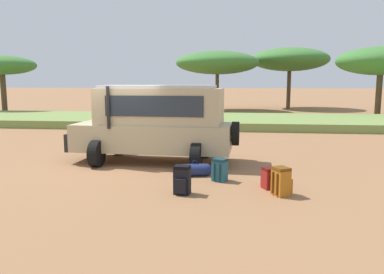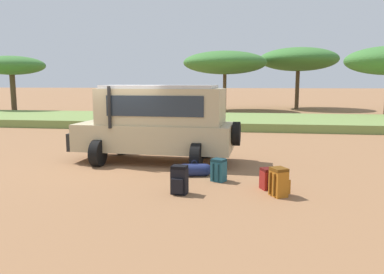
% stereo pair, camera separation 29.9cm
% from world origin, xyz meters
% --- Properties ---
extents(ground_plane, '(320.00, 320.00, 0.00)m').
position_xyz_m(ground_plane, '(0.00, 0.00, 0.00)').
color(ground_plane, '#936642').
extents(grass_bank, '(120.00, 7.00, 0.44)m').
position_xyz_m(grass_bank, '(0.00, 11.69, 0.22)').
color(grass_bank, olive).
rests_on(grass_bank, ground_plane).
extents(safari_vehicle, '(5.39, 2.87, 2.44)m').
position_xyz_m(safari_vehicle, '(1.03, 0.56, 1.29)').
color(safari_vehicle, tan).
rests_on(safari_vehicle, ground_plane).
extents(backpack_beside_front_wheel, '(0.48, 0.46, 0.65)m').
position_xyz_m(backpack_beside_front_wheel, '(4.56, -2.64, 0.32)').
color(backpack_beside_front_wheel, '#B26619').
rests_on(backpack_beside_front_wheel, ground_plane).
extents(backpack_cluster_center, '(0.39, 0.40, 0.66)m').
position_xyz_m(backpack_cluster_center, '(2.33, -2.81, 0.32)').
color(backpack_cluster_center, black).
rests_on(backpack_cluster_center, ground_plane).
extents(backpack_near_rear_wheel, '(0.43, 0.45, 0.59)m').
position_xyz_m(backpack_near_rear_wheel, '(3.13, -1.56, 0.29)').
color(backpack_near_rear_wheel, '#235B6B').
rests_on(backpack_near_rear_wheel, ground_plane).
extents(backpack_outermost, '(0.41, 0.46, 0.51)m').
position_xyz_m(backpack_outermost, '(4.34, -2.10, 0.25)').
color(backpack_outermost, maroon).
rests_on(backpack_outermost, ground_plane).
extents(duffel_bag_low_black_case, '(0.94, 0.45, 0.44)m').
position_xyz_m(duffel_bag_low_black_case, '(2.43, -1.12, 0.17)').
color(duffel_bag_low_black_case, navy).
rests_on(duffel_bag_low_black_case, ground_plane).
extents(acacia_tree_far_left, '(5.20, 4.84, 4.58)m').
position_xyz_m(acacia_tree_far_left, '(-14.65, 16.51, 3.82)').
color(acacia_tree_far_left, brown).
rests_on(acacia_tree_far_left, ground_plane).
extents(acacia_tree_left_mid, '(7.27, 7.86, 5.22)m').
position_xyz_m(acacia_tree_left_mid, '(1.76, 22.39, 4.22)').
color(acacia_tree_left_mid, brown).
rests_on(acacia_tree_left_mid, ground_plane).
extents(acacia_tree_centre_back, '(7.36, 7.73, 5.79)m').
position_xyz_m(acacia_tree_centre_back, '(8.47, 26.31, 4.68)').
color(acacia_tree_centre_back, brown).
rests_on(acacia_tree_centre_back, ground_plane).
extents(acacia_tree_right_mid, '(6.13, 6.04, 5.03)m').
position_xyz_m(acacia_tree_right_mid, '(13.59, 17.34, 4.01)').
color(acacia_tree_right_mid, brown).
rests_on(acacia_tree_right_mid, ground_plane).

